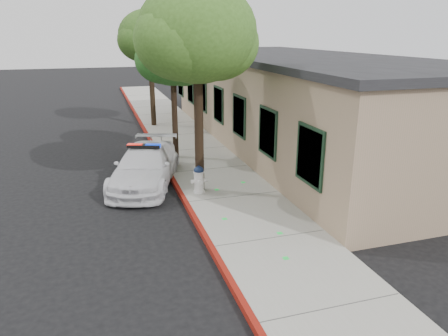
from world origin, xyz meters
TOP-DOWN VIEW (x-y plane):
  - ground at (0.00, 0.00)m, footprint 120.00×120.00m
  - sidewalk at (1.60, 3.00)m, footprint 3.20×60.00m
  - red_curb at (0.06, 3.00)m, footprint 0.14×60.00m
  - clapboard_building at (6.69, 9.00)m, footprint 7.30×20.89m
  - police_car at (-0.90, 5.36)m, footprint 3.37×5.12m
  - fire_hydrant at (0.64, 3.67)m, footprint 0.52×0.45m
  - street_tree_near at (0.73, 3.88)m, footprint 3.91×3.60m
  - street_tree_mid at (0.72, 8.05)m, footprint 3.09×2.83m
  - street_tree_far at (0.73, 14.70)m, footprint 3.58×3.32m

SIDE VIEW (x-z plane):
  - ground at x=0.00m, z-range 0.00..0.00m
  - sidewalk at x=1.60m, z-range 0.00..0.15m
  - red_curb at x=0.06m, z-range 0.00..0.16m
  - fire_hydrant at x=0.64m, z-range 0.15..1.08m
  - police_car at x=-0.90m, z-range -0.06..1.44m
  - clapboard_building at x=6.69m, z-range 0.01..4.25m
  - street_tree_mid at x=0.72m, z-range 1.52..6.93m
  - street_tree_far at x=0.73m, z-range 1.73..8.00m
  - street_tree_near at x=0.73m, z-range 1.77..8.37m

